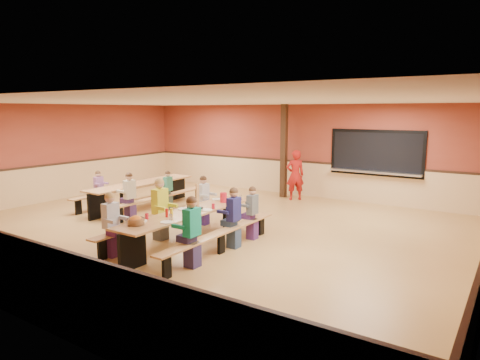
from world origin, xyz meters
The scene contains 23 objects.
ground centered at (0.00, 0.00, 0.00)m, with size 12.00×12.00×0.00m, color olive.
room_envelope centered at (0.00, 0.00, 0.69)m, with size 12.04×10.04×3.02m.
kitchen_pass_through centered at (2.60, 4.96, 1.49)m, with size 2.78×0.28×1.38m.
structural_post centered at (-0.20, 4.40, 1.50)m, with size 0.18×0.18×3.00m, color black.
cafeteria_table_main centered at (0.61, -1.31, 0.53)m, with size 1.91×3.70×0.74m.
cafeteria_table_second centered at (-2.87, 0.70, 0.53)m, with size 1.91×3.70×0.74m.
seated_child_white_left centered at (-0.21, -2.62, 0.62)m, with size 0.39×0.32×1.24m, color #BDBCC2, non-canonical shape.
seated_adult_yellow centered at (-0.21, -1.29, 0.67)m, with size 0.43×0.35×1.34m, color yellow, non-canonical shape.
seated_child_grey_left centered at (-0.21, 0.22, 0.60)m, with size 0.36×0.30×1.20m, color silver, non-canonical shape.
seated_child_teal_right centered at (1.44, -2.19, 0.64)m, with size 0.40×0.33×1.28m, color #11886A, non-canonical shape.
seated_child_navy_right centered at (1.44, -0.87, 0.62)m, with size 0.38×0.31×1.24m, color navy, non-canonical shape.
seated_child_char_right centered at (1.44, -0.15, 0.58)m, with size 0.34×0.28×1.15m, color #4F5559, non-canonical shape.
seated_child_purple_sec centered at (-3.70, -0.15, 0.55)m, with size 0.32×0.26×1.10m, color #855487, non-canonical shape.
seated_child_green_sec centered at (-2.05, 0.93, 0.55)m, with size 0.32×0.26×1.10m, color #30795A, non-canonical shape.
seated_child_tan_sec centered at (-2.05, -0.49, 0.61)m, with size 0.38×0.31×1.22m, color beige, non-canonical shape.
standing_woman centered at (0.33, 4.18, 0.79)m, with size 0.58×0.38×1.58m, color #A21612.
punch_pitcher centered at (0.68, -0.18, 0.85)m, with size 0.16×0.16×0.22m, color red.
chip_bowl centered at (0.49, -2.63, 0.81)m, with size 0.32×0.32×0.15m, color orange, non-canonical shape.
napkin_dispenser centered at (0.66, -1.28, 0.80)m, with size 0.10×0.14×0.13m, color black.
condiment_mustard centered at (0.62, -1.83, 0.82)m, with size 0.06×0.06×0.17m, color yellow.
condiment_ketchup centered at (0.56, -1.90, 0.82)m, with size 0.06×0.06×0.17m, color #B2140F.
table_paddle centered at (0.68, -1.10, 0.88)m, with size 0.16×0.16×0.56m.
place_settings centered at (0.61, -1.31, 0.80)m, with size 0.65×3.30×0.11m, color beige, non-canonical shape.
Camera 1 is at (6.23, -7.87, 2.79)m, focal length 32.00 mm.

